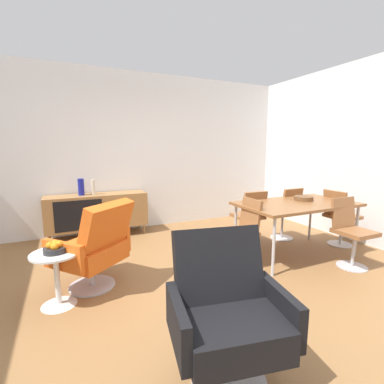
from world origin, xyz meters
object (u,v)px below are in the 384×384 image
(fruit_bowl, at_px, (55,248))
(dining_table, at_px, (297,206))
(lounge_chair_red, at_px, (95,246))
(dining_chair_near_window, at_px, (242,230))
(side_table_round, at_px, (57,273))
(dining_chair_back_right, at_px, (286,211))
(vase_cobalt, at_px, (93,187))
(armchair_black_shell, at_px, (226,308))
(dining_chair_back_left, at_px, (250,216))
(dining_chair_front_right, at_px, (351,229))
(dining_chair_far_end, at_px, (340,215))
(vase_sculptural_dark, at_px, (81,187))
(sideboard, at_px, (97,211))
(wooden_bowl_on_table, at_px, (303,198))

(fruit_bowl, bearing_deg, dining_table, 0.11)
(lounge_chair_red, bearing_deg, dining_chair_near_window, -6.18)
(side_table_round, bearing_deg, dining_chair_near_window, 0.15)
(dining_chair_back_right, height_order, lounge_chair_red, lounge_chair_red)
(lounge_chair_red, height_order, fruit_bowl, lounge_chair_red)
(vase_cobalt, height_order, lounge_chair_red, vase_cobalt)
(armchair_black_shell, distance_m, side_table_round, 1.70)
(armchair_black_shell, bearing_deg, dining_chair_back_left, 50.05)
(dining_chair_front_right, height_order, dining_chair_far_end, same)
(vase_cobalt, bearing_deg, dining_table, -39.47)
(vase_sculptural_dark, bearing_deg, lounge_chair_red, -89.82)
(dining_table, relative_size, dining_chair_far_end, 1.87)
(sideboard, xyz_separation_m, vase_sculptural_dark, (-0.23, 0.00, 0.41))
(vase_sculptural_dark, xyz_separation_m, dining_table, (2.61, -2.00, -0.16))
(armchair_black_shell, bearing_deg, vase_cobalt, 97.81)
(dining_chair_back_left, relative_size, dining_chair_front_right, 1.00)
(wooden_bowl_on_table, relative_size, armchair_black_shell, 0.27)
(dining_chair_front_right, relative_size, armchair_black_shell, 0.90)
(dining_chair_near_window, bearing_deg, lounge_chair_red, 173.82)
(vase_cobalt, xyz_separation_m, dining_chair_far_end, (3.32, -2.00, -0.37))
(dining_table, distance_m, dining_chair_back_right, 0.70)
(sideboard, distance_m, side_table_round, 2.10)
(dining_table, bearing_deg, lounge_chair_red, 175.97)
(vase_sculptural_dark, relative_size, lounge_chair_red, 0.28)
(dining_chair_back_left, bearing_deg, dining_chair_near_window, -133.69)
(armchair_black_shell, bearing_deg, fruit_bowl, 126.33)
(dining_chair_back_left, height_order, armchair_black_shell, armchair_black_shell)
(sideboard, height_order, wooden_bowl_on_table, wooden_bowl_on_table)
(armchair_black_shell, bearing_deg, dining_chair_near_window, 51.71)
(dining_chair_near_window, distance_m, armchair_black_shell, 1.74)
(dining_chair_front_right, relative_size, lounge_chair_red, 0.90)
(dining_table, relative_size, side_table_round, 3.08)
(vase_sculptural_dark, distance_m, fruit_bowl, 2.06)
(side_table_round, height_order, fruit_bowl, fruit_bowl)
(vase_sculptural_dark, distance_m, dining_chair_far_end, 4.05)
(lounge_chair_red, height_order, side_table_round, lounge_chair_red)
(wooden_bowl_on_table, bearing_deg, sideboard, 143.48)
(dining_table, xyz_separation_m, dining_chair_back_left, (-0.35, 0.56, -0.23))
(vase_sculptural_dark, relative_size, side_table_round, 0.52)
(sideboard, distance_m, armchair_black_shell, 3.40)
(sideboard, distance_m, vase_cobalt, 0.41)
(wooden_bowl_on_table, distance_m, dining_chair_near_window, 1.14)
(vase_cobalt, distance_m, dining_chair_near_window, 2.56)
(wooden_bowl_on_table, distance_m, side_table_round, 3.21)
(vase_cobalt, distance_m, vase_sculptural_dark, 0.18)
(vase_sculptural_dark, xyz_separation_m, dining_chair_back_right, (2.97, -1.44, -0.39))
(dining_chair_back_left, distance_m, side_table_round, 2.68)
(lounge_chair_red, bearing_deg, dining_chair_back_right, 7.22)
(sideboard, relative_size, dining_chair_near_window, 1.87)
(sideboard, relative_size, lounge_chair_red, 1.69)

